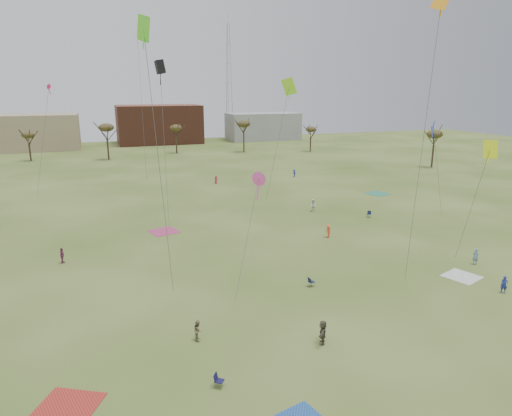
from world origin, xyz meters
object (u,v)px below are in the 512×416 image
object	(u,v)px
camp_chair_left	(219,383)
camp_chair_right	(369,215)
radio_tower	(229,82)
camp_chair_center	(311,284)
flyer_near_right	(504,285)

from	to	relation	value
camp_chair_left	camp_chair_right	xyz separation A→B (m)	(28.93, 28.61, 0.00)
radio_tower	camp_chair_left	bearing A→B (deg)	-106.48
camp_chair_center	flyer_near_right	bearing A→B (deg)	-121.21
flyer_near_right	camp_chair_left	xyz separation A→B (m)	(-26.63, -4.20, -0.50)
camp_chair_left	radio_tower	bearing A→B (deg)	18.04
camp_chair_center	camp_chair_right	distance (m)	24.83
camp_chair_left	radio_tower	size ratio (longest dim) A/B	0.02
camp_chair_left	radio_tower	distance (m)	138.88
flyer_near_right	camp_chair_center	world-z (taller)	flyer_near_right
camp_chair_center	radio_tower	world-z (taller)	radio_tower
flyer_near_right	camp_chair_center	xyz separation A→B (m)	(-15.16, 6.76, -0.50)
flyer_near_right	camp_chair_left	world-z (taller)	flyer_near_right
camp_chair_left	camp_chair_center	xyz separation A→B (m)	(11.46, 10.96, 0.00)
flyer_near_right	camp_chair_left	distance (m)	26.96
camp_chair_right	radio_tower	size ratio (longest dim) A/B	0.02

